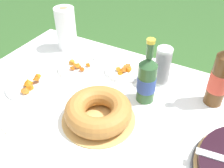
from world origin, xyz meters
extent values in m
cube|color=brown|center=(0.00, 0.00, 0.73)|extent=(1.63, 1.07, 0.03)
cylinder|color=brown|center=(-0.75, 0.47, 0.35)|extent=(0.06, 0.06, 0.71)
cube|color=white|center=(0.00, 0.00, 0.75)|extent=(1.64, 1.08, 0.00)
cube|color=white|center=(0.00, 0.54, 0.69)|extent=(1.64, 0.00, 0.10)
cylinder|color=tan|center=(-0.11, 0.00, 0.75)|extent=(0.30, 0.30, 0.01)
torus|color=#AD7033|center=(-0.11, 0.00, 0.80)|extent=(0.27, 0.27, 0.08)
cylinder|color=white|center=(0.02, 0.35, 0.80)|extent=(0.07, 0.07, 0.09)
cylinder|color=white|center=(0.02, 0.35, 0.81)|extent=(0.07, 0.07, 0.09)
cylinder|color=white|center=(0.02, 0.35, 0.82)|extent=(0.07, 0.07, 0.09)
cylinder|color=white|center=(0.02, 0.35, 0.84)|extent=(0.07, 0.07, 0.09)
cylinder|color=white|center=(0.02, 0.35, 0.85)|extent=(0.07, 0.07, 0.09)
cylinder|color=white|center=(0.02, 0.35, 0.86)|extent=(0.07, 0.07, 0.09)
cylinder|color=white|center=(0.02, 0.35, 0.87)|extent=(0.07, 0.07, 0.09)
cylinder|color=white|center=(0.02, 0.35, 0.89)|extent=(0.07, 0.07, 0.09)
torus|color=white|center=(0.02, 0.35, 0.94)|extent=(0.07, 0.07, 0.01)
cylinder|color=#2D562D|center=(0.00, 0.21, 0.84)|extent=(0.08, 0.08, 0.18)
cylinder|color=#334C93|center=(0.00, 0.21, 0.84)|extent=(0.08, 0.08, 0.07)
cone|color=#2D562D|center=(0.00, 0.21, 0.95)|extent=(0.08, 0.08, 0.04)
cylinder|color=#2D562D|center=(0.00, 0.21, 1.00)|extent=(0.03, 0.03, 0.06)
cylinder|color=gold|center=(0.00, 0.21, 1.04)|extent=(0.03, 0.03, 0.02)
cylinder|color=brown|center=(0.27, 0.33, 0.87)|extent=(0.08, 0.08, 0.24)
cylinder|color=#E54C38|center=(0.27, 0.33, 0.86)|extent=(0.08, 0.08, 0.09)
cylinder|color=white|center=(-0.39, 0.26, 0.75)|extent=(0.22, 0.22, 0.01)
torus|color=white|center=(-0.39, 0.26, 0.76)|extent=(0.21, 0.21, 0.01)
cone|color=#B35A13|center=(-0.40, 0.26, 0.77)|extent=(0.05, 0.05, 0.04)
cone|color=orange|center=(-0.41, 0.26, 0.77)|extent=(0.04, 0.04, 0.03)
cone|color=#C05C13|center=(-0.39, 0.25, 0.78)|extent=(0.04, 0.04, 0.03)
cone|color=#BF4E09|center=(-0.35, 0.29, 0.77)|extent=(0.04, 0.03, 0.03)
cone|color=#CA5216|center=(-0.35, 0.23, 0.78)|extent=(0.03, 0.03, 0.02)
cone|color=#B54D10|center=(-0.40, 0.22, 0.78)|extent=(0.04, 0.04, 0.03)
cone|color=#C3761D|center=(-0.43, 0.25, 0.78)|extent=(0.05, 0.04, 0.04)
cylinder|color=white|center=(-0.51, 0.02, 0.75)|extent=(0.23, 0.23, 0.01)
torus|color=white|center=(-0.51, 0.02, 0.76)|extent=(0.22, 0.22, 0.01)
cone|color=#CE6617|center=(-0.51, 0.02, 0.77)|extent=(0.05, 0.05, 0.04)
cone|color=#BC5F0E|center=(-0.51, 0.02, 0.79)|extent=(0.05, 0.05, 0.03)
cone|color=#BB6515|center=(-0.48, 0.00, 0.78)|extent=(0.05, 0.05, 0.05)
cone|color=#B44B0E|center=(-0.50, 0.06, 0.78)|extent=(0.05, 0.05, 0.05)
cone|color=#B8610E|center=(-0.51, 0.08, 0.78)|extent=(0.05, 0.05, 0.03)
cone|color=#B2580A|center=(-0.51, 0.01, 0.78)|extent=(0.04, 0.05, 0.04)
cone|color=orange|center=(-0.48, -0.03, 0.78)|extent=(0.06, 0.06, 0.04)
cylinder|color=white|center=(-0.17, 0.35, 0.75)|extent=(0.20, 0.20, 0.01)
torus|color=white|center=(-0.17, 0.35, 0.76)|extent=(0.20, 0.20, 0.01)
cone|color=orange|center=(-0.16, 0.36, 0.78)|extent=(0.05, 0.04, 0.04)
cone|color=#B66C0B|center=(-0.17, 0.37, 0.77)|extent=(0.05, 0.05, 0.04)
cone|color=#B5580B|center=(-0.16, 0.35, 0.77)|extent=(0.06, 0.06, 0.04)
cone|color=orange|center=(-0.19, 0.32, 0.78)|extent=(0.05, 0.04, 0.03)
cone|color=#AA470D|center=(-0.18, 0.33, 0.77)|extent=(0.06, 0.06, 0.04)
cone|color=#AE4915|center=(-0.17, 0.37, 0.77)|extent=(0.04, 0.05, 0.04)
cone|color=#A76410|center=(-0.17, 0.38, 0.77)|extent=(0.03, 0.04, 0.04)
cone|color=#BB6C0F|center=(-0.17, 0.31, 0.77)|extent=(0.03, 0.03, 0.03)
cylinder|color=white|center=(-0.57, 0.40, 0.87)|extent=(0.11, 0.11, 0.24)
cylinder|color=#9E7A56|center=(-0.57, 0.40, 0.99)|extent=(0.04, 0.04, 0.00)
camera|label=1|loc=(0.27, -0.59, 1.50)|focal=40.00mm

